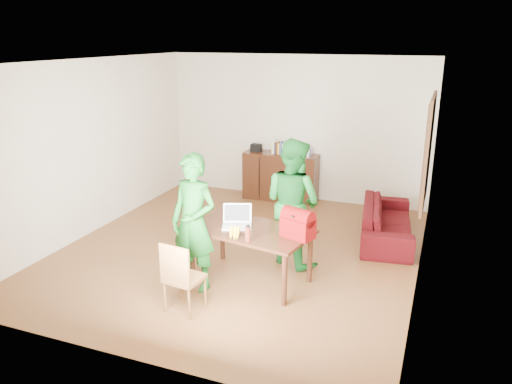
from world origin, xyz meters
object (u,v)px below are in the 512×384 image
at_px(table, 250,235).
at_px(sofa, 387,221).
at_px(person_near, 194,223).
at_px(laptop, 237,224).
at_px(red_bag, 298,226).
at_px(bottle, 248,233).
at_px(chair, 184,290).
at_px(person_far, 293,202).

height_order(table, sofa, table).
bearing_deg(sofa, person_near, 132.86).
bearing_deg(person_near, laptop, 54.57).
relative_size(person_near, sofa, 0.91).
bearing_deg(red_bag, bottle, -127.82).
relative_size(table, sofa, 0.87).
bearing_deg(chair, table, 72.96).
xyz_separation_m(chair, laptop, (0.25, 0.96, 0.50)).
height_order(person_near, person_far, person_far).
distance_m(laptop, sofa, 2.68).
relative_size(chair, person_far, 0.49).
distance_m(person_near, sofa, 3.25).
bearing_deg(person_far, table, 90.53).
relative_size(person_near, bottle, 8.51).
bearing_deg(person_near, person_far, 60.50).
xyz_separation_m(table, sofa, (1.46, 2.05, -0.35)).
height_order(person_far, sofa, person_far).
bearing_deg(person_far, laptop, 79.95).
bearing_deg(bottle, red_bag, 31.95).
distance_m(table, laptop, 0.22).
bearing_deg(bottle, person_near, -176.84).
bearing_deg(table, chair, -103.97).
distance_m(person_near, bottle, 0.70).
distance_m(person_far, red_bag, 0.83).
height_order(table, person_near, person_near).
bearing_deg(person_far, chair, 90.69).
relative_size(table, person_near, 0.95).
xyz_separation_m(laptop, red_bag, (0.81, -0.04, 0.10)).
distance_m(table, person_far, 0.84).
relative_size(person_far, red_bag, 4.50).
relative_size(chair, sofa, 0.45).
relative_size(chair, bottle, 4.26).
bearing_deg(table, laptop, -168.52).
bearing_deg(sofa, table, 137.07).
bearing_deg(person_near, bottle, 12.26).
relative_size(table, laptop, 3.80).
height_order(chair, sofa, chair).
bearing_deg(red_bag, chair, -118.89).
distance_m(chair, person_far, 1.96).
height_order(laptop, red_bag, red_bag).
relative_size(chair, red_bag, 2.21).
bearing_deg(red_bag, person_far, 131.63).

